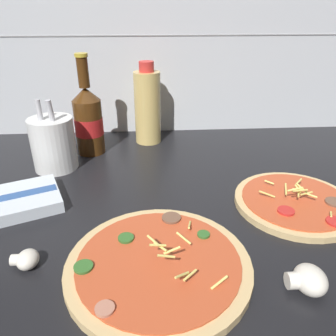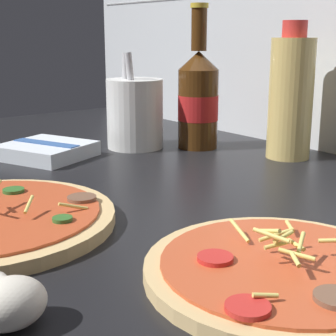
# 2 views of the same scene
# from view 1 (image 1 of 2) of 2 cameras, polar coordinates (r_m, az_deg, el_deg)

# --- Properties ---
(counter_slab) EXTENTS (1.60, 0.90, 0.03)m
(counter_slab) POSITION_cam_1_polar(r_m,az_deg,el_deg) (0.63, 5.60, -8.70)
(counter_slab) COLOR black
(counter_slab) RESTS_ON ground
(tile_backsplash) EXTENTS (1.60, 0.01, 0.60)m
(tile_backsplash) POSITION_cam_1_polar(r_m,az_deg,el_deg) (0.97, 1.99, 22.11)
(tile_backsplash) COLOR silver
(tile_backsplash) RESTS_ON ground
(pizza_near) EXTENTS (0.28, 0.28, 0.05)m
(pizza_near) POSITION_cam_1_polar(r_m,az_deg,el_deg) (0.51, -1.67, -16.44)
(pizza_near) COLOR tan
(pizza_near) RESTS_ON counter_slab
(pizza_far) EXTENTS (0.23, 0.23, 0.05)m
(pizza_far) POSITION_cam_1_polar(r_m,az_deg,el_deg) (0.69, 21.31, -5.57)
(pizza_far) COLOR tan
(pizza_far) RESTS_ON counter_slab
(beer_bottle) EXTENTS (0.07, 0.07, 0.25)m
(beer_bottle) POSITION_cam_1_polar(r_m,az_deg,el_deg) (0.86, -13.70, 8.20)
(beer_bottle) COLOR #47280F
(beer_bottle) RESTS_ON counter_slab
(oil_bottle) EXTENTS (0.07, 0.07, 0.22)m
(oil_bottle) POSITION_cam_1_polar(r_m,az_deg,el_deg) (0.91, -3.58, 10.64)
(oil_bottle) COLOR #D6B766
(oil_bottle) RESTS_ON counter_slab
(mushroom_left) EXTENTS (0.04, 0.04, 0.03)m
(mushroom_left) POSITION_cam_1_polar(r_m,az_deg,el_deg) (0.55, -23.44, -14.41)
(mushroom_left) COLOR white
(mushroom_left) RESTS_ON counter_slab
(mushroom_right) EXTENTS (0.05, 0.05, 0.04)m
(mushroom_right) POSITION_cam_1_polar(r_m,az_deg,el_deg) (0.51, 23.23, -17.46)
(mushroom_right) COLOR white
(mushroom_right) RESTS_ON counter_slab
(utensil_crock) EXTENTS (0.10, 0.10, 0.17)m
(utensil_crock) POSITION_cam_1_polar(r_m,az_deg,el_deg) (0.81, -19.34, 4.07)
(utensil_crock) COLOR silver
(utensil_crock) RESTS_ON counter_slab
(dish_towel) EXTENTS (0.17, 0.16, 0.03)m
(dish_towel) POSITION_cam_1_polar(r_m,az_deg,el_deg) (0.70, -23.80, -5.04)
(dish_towel) COLOR silver
(dish_towel) RESTS_ON counter_slab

